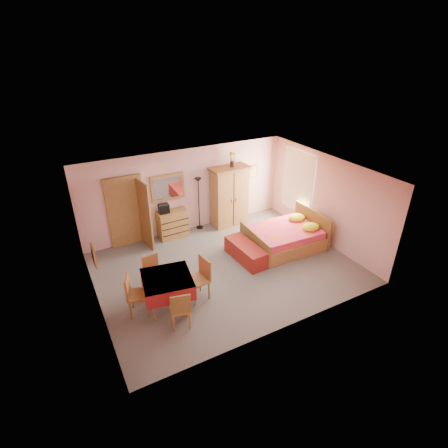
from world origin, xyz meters
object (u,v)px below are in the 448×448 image
chair_north (155,274)px  chair_west (139,294)px  floor_lamp (199,204)px  chair_east (197,280)px  wall_mirror (168,187)px  bed (284,232)px  sunflower_vase (232,159)px  chest_of_drawers (173,224)px  wardrobe (229,196)px  bench (246,252)px  dining_table (168,291)px  stereo (164,209)px  chair_south (180,308)px

chair_north → chair_west: bearing=37.0°
floor_lamp → chair_east: size_ratio=1.64×
wall_mirror → bed: wall_mirror is taller
chair_west → sunflower_vase: bearing=146.3°
chest_of_drawers → floor_lamp: size_ratio=0.53×
chair_west → chair_east: chair_east is taller
chair_east → wardrobe: bearing=-47.5°
bench → dining_table: dining_table is taller
chest_of_drawers → bed: size_ratio=0.43×
stereo → floor_lamp: 1.19m
wall_mirror → dining_table: 3.57m
floor_lamp → chair_south: floor_lamp is taller
stereo → bed: size_ratio=0.14×
chair_east → stereo: bearing=-13.3°
floor_lamp → chair_north: 3.30m
stereo → chair_north: (-1.07, -2.28, -0.54)m
wardrobe → chair_west: (-3.80, -2.81, -0.47)m
wall_mirror → chair_west: bearing=-121.5°
wardrobe → chair_east: 3.88m
chair_south → chair_east: bearing=56.5°
chest_of_drawers → dining_table: bearing=-114.6°
wall_mirror → chair_east: size_ratio=0.98×
chest_of_drawers → wall_mirror: (0.00, 0.21, 1.13)m
bench → chest_of_drawers: bearing=120.8°
bench → chair_east: bearing=-154.8°
sunflower_vase → dining_table: bearing=-138.4°
wardrobe → dining_table: wardrobe is taller
chair_west → bench: bearing=123.2°
sunflower_vase → chair_south: 5.12m
chair_north → sunflower_vase: bearing=-157.2°
bed → chair_north: bed is taller
chest_of_drawers → wardrobe: (1.93, -0.06, 0.55)m
wall_mirror → bed: size_ratio=0.49×
chair_east → wall_mirror: bearing=-17.1°
bench → chair_west: chair_west is taller
stereo → dining_table: stereo is taller
chest_of_drawers → wall_mirror: size_ratio=0.89×
floor_lamp → bed: bearing=-52.6°
sunflower_vase → chair_west: sunflower_vase is taller
sunflower_vase → bench: size_ratio=0.33×
sunflower_vase → chair_east: (-2.56, -2.95, -1.66)m
stereo → dining_table: bearing=-108.6°
wardrobe → bed: 2.18m
wardrobe → chair_east: size_ratio=1.88×
chest_of_drawers → chair_east: chair_east is taller
wardrobe → chair_north: 3.94m
chest_of_drawers → bench: bearing=-61.0°
chair_south → chair_north: bearing=107.2°
wall_mirror → chair_east: wall_mirror is taller
wall_mirror → dining_table: wall_mirror is taller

